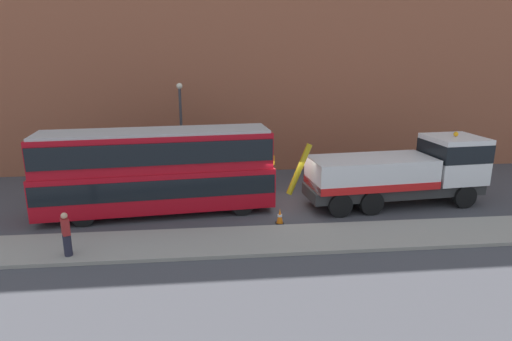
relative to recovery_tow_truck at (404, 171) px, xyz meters
name	(u,v)px	position (x,y,z in m)	size (l,w,h in m)	color
ground_plane	(288,206)	(-5.85, 0.29, -1.76)	(120.00, 120.00, 0.00)	#424247
near_kerb	(305,238)	(-5.85, -3.91, -1.68)	(60.00, 2.80, 0.15)	gray
building_facade	(269,44)	(-5.85, 7.91, 6.31)	(60.00, 1.50, 16.00)	#935138
recovery_tow_truck	(404,171)	(0.00, 0.00, 0.00)	(10.23, 3.45, 3.67)	#2D2D2D
double_decker_bus	(157,168)	(-12.22, -0.04, 0.47)	(11.19, 3.56, 4.06)	#B70C19
pedestrian_onlooker	(66,235)	(-15.08, -4.69, -0.77)	(0.41, 0.47, 1.71)	#232333
traffic_cone_near_bus	(280,217)	(-6.62, -2.03, -1.42)	(0.36, 0.36, 0.72)	orange
street_lamp	(181,123)	(-11.40, 5.72, 1.71)	(0.36, 0.36, 5.83)	#38383D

